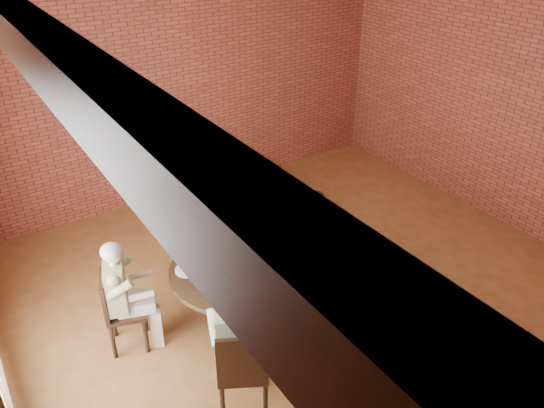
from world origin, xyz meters
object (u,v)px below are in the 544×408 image
diner_a (311,242)px  diner_e (339,301)px  diner_b (206,222)px  diner_d (242,347)px  chair_d (243,368)px  diner_c (124,296)px  dining_table (240,285)px  chair_b (204,230)px  chair_a (315,250)px  chair_c (118,308)px  chair_e (347,315)px  smartphone (284,283)px

diner_a → diner_e: 1.06m
diner_b → diner_d: bearing=-99.4°
chair_d → diner_c: bearing=-38.6°
diner_b → chair_d: bearing=-99.8°
dining_table → chair_b: bearing=81.3°
chair_b → chair_a: bearing=-40.5°
chair_c → diner_c: bearing=-90.0°
diner_c → diner_e: bearing=-107.5°
chair_c → diner_c: size_ratio=0.72×
chair_a → chair_e: (-0.42, -1.06, 0.01)m
chair_d → diner_e: bearing=-146.1°
diner_a → smartphone: 0.97m
dining_table → chair_c: (-1.15, 0.38, -0.05)m
chair_e → smartphone: (-0.41, 0.46, 0.26)m
diner_c → chair_d: (0.56, -1.32, -0.10)m
diner_b → chair_c: bearing=-143.0°
smartphone → chair_c: bearing=173.8°
chair_b → smartphone: bearing=-79.3°
chair_e → chair_c: bearing=-71.0°
diner_e → chair_e: bearing=90.0°
diner_b → chair_e: size_ratio=1.45×
diner_e → chair_b: bearing=-113.4°
diner_d → chair_e: diner_d is taller
chair_d → smartphone: chair_d is taller
diner_d → chair_e: bearing=-153.3°
chair_b → chair_e: size_ratio=1.02×
diner_a → diner_c: bearing=-103.5°
chair_d → chair_e: (1.17, 0.04, -0.01)m
chair_a → chair_c: bearing=-103.4°
chair_a → chair_b: size_ratio=0.95×
chair_d → smartphone: 0.94m
diner_b → diner_d: 2.08m
chair_c → diner_e: diner_e is taller
dining_table → diner_e: 1.05m
chair_c → diner_a: bearing=-78.5°
diner_d → smartphone: (0.72, 0.43, 0.09)m
chair_a → dining_table: bearing=-90.0°
dining_table → smartphone: size_ratio=10.52×
diner_d → smartphone: bearing=-120.8°
chair_a → diner_e: diner_e is taller
chair_b → chair_e: bearing=-68.6°
dining_table → chair_d: size_ratio=1.48×
chair_d → diner_d: 0.18m
diner_a → diner_b: (-0.83, 0.96, 0.04)m
chair_a → diner_b: 1.32m
diner_c → chair_d: 1.44m
dining_table → chair_d: chair_d is taller
diner_a → chair_b: diner_a is taller
chair_a → diner_c: 2.17m
diner_c → smartphone: size_ratio=9.25×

